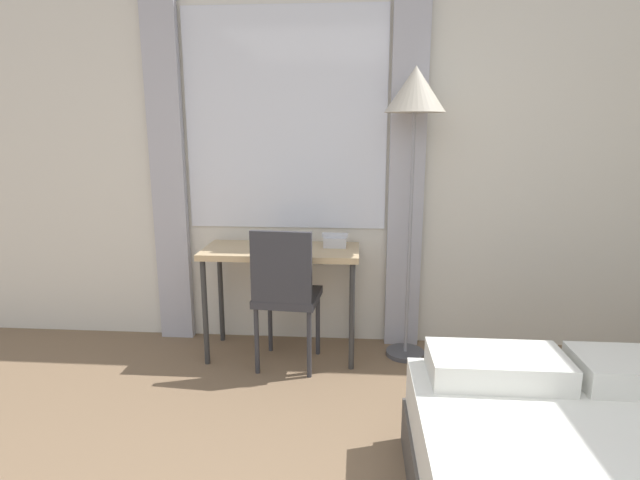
% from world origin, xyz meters
% --- Properties ---
extents(wall_back_with_window, '(5.74, 0.13, 2.70)m').
position_xyz_m(wall_back_with_window, '(-0.04, 2.81, 1.35)').
color(wall_back_with_window, silver).
rests_on(wall_back_with_window, ground_plane).
extents(desk, '(1.05, 0.47, 0.76)m').
position_xyz_m(desk, '(-0.37, 2.49, 0.68)').
color(desk, tan).
rests_on(desk, ground_plane).
extents(desk_chair, '(0.43, 0.43, 0.94)m').
position_xyz_m(desk_chair, '(-0.31, 2.28, 0.54)').
color(desk_chair, '#333338').
rests_on(desk_chair, ground_plane).
extents(standing_lamp, '(0.38, 0.38, 1.93)m').
position_xyz_m(standing_lamp, '(0.49, 2.53, 1.68)').
color(standing_lamp, '#4C4C51').
rests_on(standing_lamp, ground_plane).
extents(telephone, '(0.18, 0.13, 0.09)m').
position_xyz_m(telephone, '(-0.01, 2.58, 0.80)').
color(telephone, silver).
rests_on(telephone, desk).
extents(book, '(0.31, 0.21, 0.02)m').
position_xyz_m(book, '(-0.35, 2.53, 0.77)').
color(book, navy).
rests_on(book, desk).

